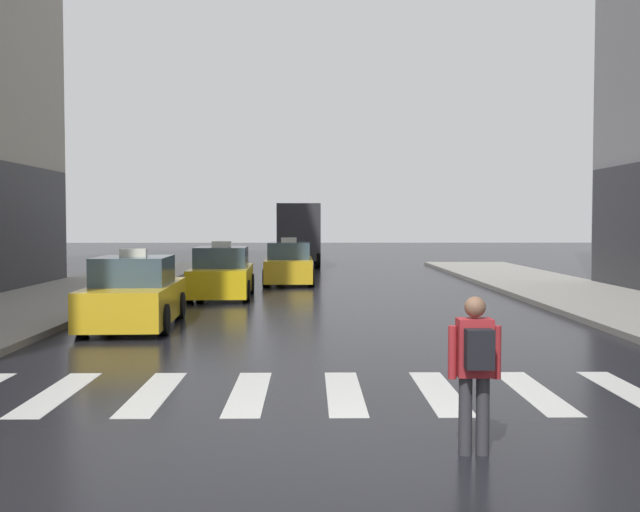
{
  "coord_description": "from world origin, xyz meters",
  "views": [
    {
      "loc": [
        -0.49,
        -7.58,
        2.42
      ],
      "look_at": [
        -0.28,
        8.0,
        1.71
      ],
      "focal_mm": 42.41,
      "sensor_mm": 36.0,
      "label": 1
    }
  ],
  "objects_px": {
    "taxi_second": "(222,275)",
    "pedestrian_with_backpack": "(475,362)",
    "taxi_lead": "(134,295)",
    "taxi_third": "(289,265)",
    "box_truck": "(299,232)"
  },
  "relations": [
    {
      "from": "pedestrian_with_backpack",
      "to": "taxi_second",
      "type": "bearing_deg",
      "value": 105.37
    },
    {
      "from": "box_truck",
      "to": "taxi_lead",
      "type": "bearing_deg",
      "value": -98.31
    },
    {
      "from": "taxi_lead",
      "to": "taxi_third",
      "type": "xyz_separation_m",
      "value": [
        3.23,
        12.08,
        0.0
      ]
    },
    {
      "from": "taxi_lead",
      "to": "taxi_third",
      "type": "height_order",
      "value": "same"
    },
    {
      "from": "pedestrian_with_backpack",
      "to": "taxi_third",
      "type": "bearing_deg",
      "value": 96.59
    },
    {
      "from": "taxi_second",
      "to": "taxi_third",
      "type": "bearing_deg",
      "value": 69.59
    },
    {
      "from": "box_truck",
      "to": "pedestrian_with_backpack",
      "type": "relative_size",
      "value": 4.59
    },
    {
      "from": "taxi_third",
      "to": "box_truck",
      "type": "xyz_separation_m",
      "value": [
        0.22,
        11.51,
        1.13
      ]
    },
    {
      "from": "taxi_second",
      "to": "pedestrian_with_backpack",
      "type": "bearing_deg",
      "value": -74.63
    },
    {
      "from": "taxi_lead",
      "to": "taxi_second",
      "type": "bearing_deg",
      "value": 79.59
    },
    {
      "from": "taxi_third",
      "to": "pedestrian_with_backpack",
      "type": "height_order",
      "value": "taxi_third"
    },
    {
      "from": "taxi_lead",
      "to": "box_truck",
      "type": "bearing_deg",
      "value": 81.69
    },
    {
      "from": "taxi_second",
      "to": "taxi_third",
      "type": "distance_m",
      "value": 5.73
    },
    {
      "from": "box_truck",
      "to": "pedestrian_with_backpack",
      "type": "distance_m",
      "value": 33.41
    },
    {
      "from": "taxi_lead",
      "to": "pedestrian_with_backpack",
      "type": "bearing_deg",
      "value": -59.4
    }
  ]
}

